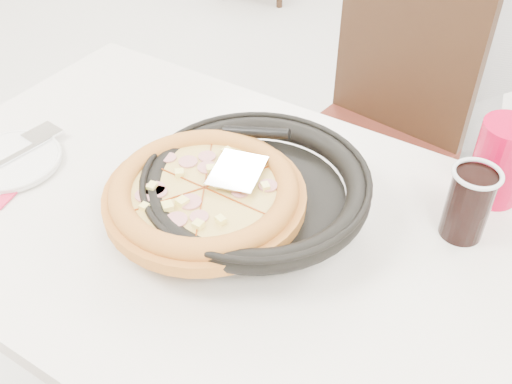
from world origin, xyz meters
The scene contains 11 objects.
floor centered at (0.00, 0.00, 0.00)m, with size 7.00×7.00×0.00m, color silver.
main_table centered at (-0.26, -0.59, 0.38)m, with size 1.20×0.80×0.75m, color silver, non-canonical shape.
chair_far centered at (-0.21, 0.06, 0.47)m, with size 0.42×0.42×0.95m, color black, non-canonical shape.
trivet centered at (-0.20, -0.55, 0.77)m, with size 0.13×0.13×0.04m, color black.
pizza_pan centered at (-0.17, -0.55, 0.79)m, with size 0.32×0.32×0.01m, color black.
pizza centered at (-0.23, -0.62, 0.81)m, with size 0.36×0.36×0.02m, color #B6742F.
pizza_server centered at (-0.20, -0.56, 0.84)m, with size 0.08×0.11×0.00m, color silver.
side_plate centered at (-0.66, -0.69, 0.76)m, with size 0.20×0.20×0.01m, color white.
fork centered at (-0.66, -0.68, 0.77)m, with size 0.01×0.16×0.00m, color silver.
cola_glass centered at (0.16, -0.40, 0.81)m, with size 0.08×0.08×0.13m, color black.
red_cup centered at (0.18, -0.26, 0.83)m, with size 0.10×0.10×0.16m, color #BC052D.
Camera 1 is at (0.27, -1.23, 1.50)m, focal length 42.00 mm.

